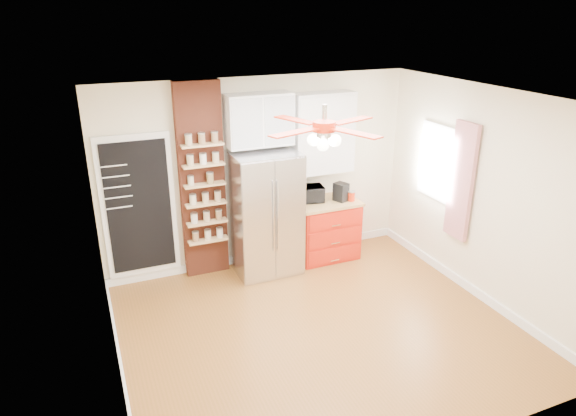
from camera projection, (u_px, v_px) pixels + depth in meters
name	position (u px, v px, depth m)	size (l,w,h in m)	color
floor	(319.00, 329.00, 6.07)	(4.50, 4.50, 0.00)	brown
ceiling	(325.00, 99.00, 5.08)	(4.50, 4.50, 0.00)	white
wall_back	(259.00, 173.00, 7.29)	(4.50, 0.02, 2.70)	beige
wall_front	(439.00, 321.00, 3.86)	(4.50, 0.02, 2.70)	beige
wall_left	(104.00, 261.00, 4.76)	(0.02, 4.00, 2.70)	beige
wall_right	(484.00, 197.00, 6.38)	(0.02, 4.00, 2.70)	beige
chalkboard	(139.00, 207.00, 6.74)	(0.95, 0.05, 1.95)	white
brick_pillar	(202.00, 182.00, 6.92)	(0.60, 0.16, 2.70)	brown
fridge	(266.00, 213.00, 7.13)	(0.90, 0.70, 1.75)	silver
upper_glass_cabinet	(259.00, 120.00, 6.83)	(0.90, 0.35, 0.70)	white
red_cabinet	(326.00, 229.00, 7.68)	(0.94, 0.64, 0.90)	red
upper_shelf_unit	(323.00, 133.00, 7.30)	(0.90, 0.30, 1.15)	white
window	(438.00, 162.00, 7.07)	(0.04, 0.75, 1.05)	white
curtain	(461.00, 181.00, 6.62)	(0.06, 0.40, 1.55)	#AE1724
ceiling_fan	(324.00, 127.00, 5.18)	(1.40, 1.40, 0.44)	silver
toaster_oven	(309.00, 194.00, 7.46)	(0.42, 0.28, 0.23)	black
coffee_maker	(341.00, 192.00, 7.48)	(0.16, 0.19, 0.27)	black
canister_left	(351.00, 196.00, 7.50)	(0.10, 0.10, 0.14)	red
canister_right	(345.00, 193.00, 7.63)	(0.11, 0.11, 0.15)	red
pantry_jar_oats	(191.00, 181.00, 6.71)	(0.08, 0.08, 0.12)	beige
pantry_jar_beans	(210.00, 178.00, 6.76)	(0.09, 0.09, 0.14)	olive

